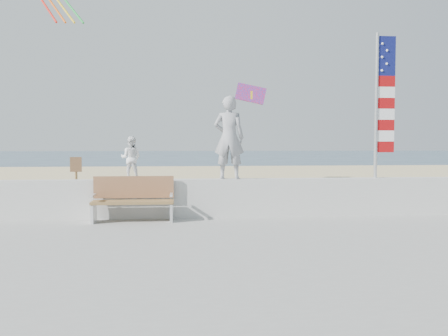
% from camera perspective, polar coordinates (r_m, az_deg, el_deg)
% --- Properties ---
extents(ground, '(220.00, 220.00, 0.00)m').
position_cam_1_polar(ground, '(9.37, -0.20, -8.86)').
color(ground, '#2E475C').
rests_on(ground, ground).
extents(sand, '(90.00, 40.00, 0.08)m').
position_cam_1_polar(sand, '(18.25, -2.73, -2.93)').
color(sand, beige).
rests_on(sand, ground).
extents(boardwalk, '(50.00, 12.40, 0.10)m').
position_cam_1_polar(boardwalk, '(5.50, 3.68, -16.05)').
color(boardwalk, '#9E9F99').
rests_on(boardwalk, sand).
extents(seawall, '(30.00, 0.35, 0.90)m').
position_cam_1_polar(seawall, '(11.24, -1.11, -3.62)').
color(seawall, silver).
rests_on(seawall, boardwalk).
extents(adult, '(0.80, 0.61, 1.95)m').
position_cam_1_polar(adult, '(11.20, 0.60, 3.67)').
color(adult, '#97979C').
rests_on(adult, seawall).
extents(child, '(0.54, 0.45, 1.00)m').
position_cam_1_polar(child, '(11.20, -11.13, 1.17)').
color(child, white).
rests_on(child, seawall).
extents(bench, '(1.80, 0.57, 1.00)m').
position_cam_1_polar(bench, '(10.80, -10.86, -3.63)').
color(bench, olive).
rests_on(bench, boardwalk).
extents(flag, '(0.50, 0.08, 3.50)m').
position_cam_1_polar(flag, '(12.20, 18.42, 7.86)').
color(flag, silver).
rests_on(flag, seawall).
extents(parafoil_kite, '(0.95, 0.33, 0.64)m').
position_cam_1_polar(parafoil_kite, '(14.14, 3.31, 8.87)').
color(parafoil_kite, red).
rests_on(parafoil_kite, ground).
extents(sign, '(0.32, 0.07, 1.46)m').
position_cam_1_polar(sign, '(13.97, -17.36, -1.16)').
color(sign, olive).
rests_on(sign, sand).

